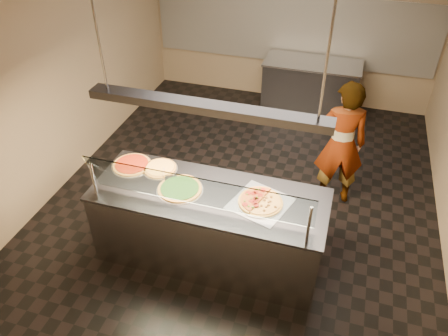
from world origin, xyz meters
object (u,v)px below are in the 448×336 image
(worker, at_px, (341,144))
(heat_lamp_housing, at_px, (206,107))
(sneeze_guard, at_px, (196,192))
(half_pizza_sausage, at_px, (271,203))
(pizza_tomato, at_px, (132,164))
(perforated_tray, at_px, (260,203))
(pizza_cheese, at_px, (160,168))
(pizza_spatula, at_px, (167,174))
(half_pizza_pepperoni, at_px, (250,199))
(prep_table, at_px, (310,87))
(serving_counter, at_px, (210,226))
(pizza_spinach, at_px, (180,188))

(worker, distance_m, heat_lamp_housing, 2.21)
(sneeze_guard, height_order, heat_lamp_housing, heat_lamp_housing)
(half_pizza_sausage, height_order, worker, worker)
(pizza_tomato, relative_size, heat_lamp_housing, 0.20)
(perforated_tray, relative_size, pizza_cheese, 1.73)
(pizza_spatula, relative_size, worker, 0.14)
(half_pizza_pepperoni, bearing_deg, prep_table, 87.93)
(pizza_spatula, bearing_deg, half_pizza_sausage, -6.46)
(prep_table, distance_m, worker, 2.42)
(half_pizza_sausage, relative_size, pizza_cheese, 1.26)
(half_pizza_sausage, bearing_deg, serving_counter, -179.14)
(perforated_tray, relative_size, pizza_spinach, 1.37)
(serving_counter, relative_size, pizza_spinach, 5.03)
(sneeze_guard, bearing_deg, perforated_tray, 32.81)
(half_pizza_pepperoni, relative_size, prep_table, 0.30)
(pizza_tomato, bearing_deg, serving_counter, -12.39)
(worker, bearing_deg, pizza_cheese, 20.06)
(worker, height_order, heat_lamp_housing, heat_lamp_housing)
(half_pizza_pepperoni, distance_m, heat_lamp_housing, 1.08)
(sneeze_guard, distance_m, half_pizza_sausage, 0.79)
(pizza_spatula, bearing_deg, perforated_tray, -7.04)
(half_pizza_pepperoni, height_order, pizza_spatula, half_pizza_pepperoni)
(pizza_spatula, bearing_deg, pizza_spinach, -37.07)
(pizza_cheese, relative_size, pizza_tomato, 0.87)
(pizza_cheese, xyz_separation_m, pizza_tomato, (-0.33, -0.03, 0.00))
(perforated_tray, xyz_separation_m, pizza_spinach, (-0.86, -0.03, 0.01))
(prep_table, bearing_deg, worker, -73.94)
(serving_counter, height_order, pizza_spinach, pizza_spinach)
(pizza_cheese, bearing_deg, perforated_tray, -11.11)
(pizza_tomato, relative_size, prep_table, 0.28)
(prep_table, relative_size, heat_lamp_housing, 0.71)
(half_pizza_pepperoni, bearing_deg, perforated_tray, -0.34)
(sneeze_guard, xyz_separation_m, pizza_cheese, (-0.66, 0.59, -0.28))
(pizza_spatula, xyz_separation_m, worker, (1.77, 1.32, -0.10))
(half_pizza_sausage, xyz_separation_m, pizza_cheese, (-1.32, 0.24, -0.01))
(half_pizza_sausage, bearing_deg, pizza_cheese, 169.73)
(sneeze_guard, bearing_deg, pizza_tomato, 150.54)
(serving_counter, bearing_deg, pizza_spinach, -175.65)
(perforated_tray, height_order, half_pizza_pepperoni, half_pizza_pepperoni)
(pizza_spinach, distance_m, prep_table, 3.92)
(half_pizza_pepperoni, distance_m, half_pizza_sausage, 0.22)
(prep_table, bearing_deg, half_pizza_sausage, -88.79)
(sneeze_guard, xyz_separation_m, pizza_tomato, (-0.99, 0.56, -0.28))
(half_pizza_sausage, relative_size, prep_table, 0.30)
(serving_counter, bearing_deg, pizza_tomato, 167.61)
(sneeze_guard, bearing_deg, pizza_spinach, 134.30)
(half_pizza_pepperoni, relative_size, pizza_tomato, 1.09)
(half_pizza_pepperoni, distance_m, pizza_spatula, 0.99)
(half_pizza_sausage, distance_m, pizza_cheese, 1.34)
(pizza_tomato, bearing_deg, sneeze_guard, -29.46)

